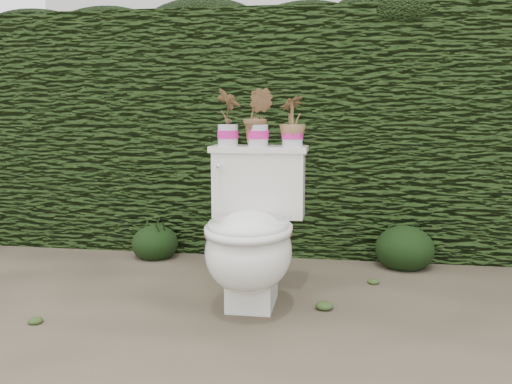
% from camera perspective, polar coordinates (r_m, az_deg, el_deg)
% --- Properties ---
extents(ground, '(60.00, 60.00, 0.00)m').
position_cam_1_polar(ground, '(2.54, 1.02, -13.51)').
color(ground, brown).
rests_on(ground, ground).
extents(hedge, '(8.00, 1.00, 1.60)m').
position_cam_1_polar(hedge, '(3.95, 4.28, 6.28)').
color(hedge, '#284015').
rests_on(hedge, ground).
extents(house_wall, '(8.00, 3.50, 4.00)m').
position_cam_1_polar(house_wall, '(8.40, 11.18, 15.56)').
color(house_wall, silver).
rests_on(house_wall, ground).
extents(toilet, '(0.50, 0.68, 0.78)m').
position_cam_1_polar(toilet, '(2.63, -0.48, -4.65)').
color(toilet, white).
rests_on(toilet, ground).
extents(potted_plant_left, '(0.18, 0.17, 0.28)m').
position_cam_1_polar(potted_plant_left, '(2.83, -2.99, 7.70)').
color(potted_plant_left, '#2A6B21').
rests_on(potted_plant_left, toilet).
extents(potted_plant_center, '(0.17, 0.14, 0.28)m').
position_cam_1_polar(potted_plant_center, '(2.80, 0.21, 7.72)').
color(potted_plant_center, '#2A6B21').
rests_on(potted_plant_center, toilet).
extents(potted_plant_right, '(0.18, 0.18, 0.24)m').
position_cam_1_polar(potted_plant_right, '(2.78, 3.86, 7.30)').
color(potted_plant_right, '#2A6B21').
rests_on(potted_plant_right, toilet).
extents(liriope_clump_1, '(0.30, 0.30, 0.24)m').
position_cam_1_polar(liriope_clump_1, '(3.63, -10.60, -4.89)').
color(liriope_clump_1, black).
rests_on(liriope_clump_1, ground).
extents(liriope_clump_2, '(0.36, 0.36, 0.29)m').
position_cam_1_polar(liriope_clump_2, '(3.46, 15.38, -5.32)').
color(liriope_clump_2, black).
rests_on(liriope_clump_2, ground).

